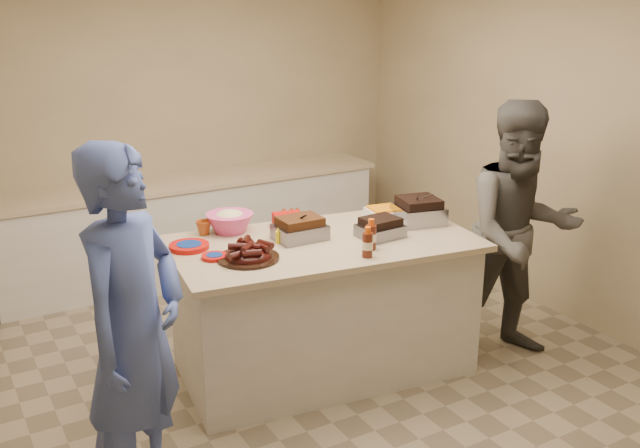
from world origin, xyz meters
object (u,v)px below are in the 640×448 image
mustard_bottle (278,243)px  guest_gray (509,352)px  coleslaw_bowl (230,232)px  bbq_bottle_a (367,257)px  plastic_cup (204,235)px  bbq_bottle_b (371,249)px  rib_platter (248,259)px  roasting_pan (418,222)px  island (324,368)px

mustard_bottle → guest_gray: 1.93m
coleslaw_bowl → bbq_bottle_a: 1.03m
plastic_cup → guest_gray: plastic_cup is taller
bbq_bottle_a → plastic_cup: 1.16m
mustard_bottle → guest_gray: size_ratio=0.06×
bbq_bottle_b → guest_gray: bearing=-8.8°
coleslaw_bowl → rib_platter: bearing=-102.0°
roasting_pan → bbq_bottle_a: bbq_bottle_a is taller
bbq_bottle_b → mustard_bottle: bearing=138.7°
bbq_bottle_b → plastic_cup: size_ratio=1.91×
rib_platter → bbq_bottle_a: (0.66, -0.33, -0.00)m
island → bbq_bottle_b: bbq_bottle_b is taller
bbq_bottle_b → mustard_bottle: size_ratio=1.87×
bbq_bottle_a → coleslaw_bowl: bearing=121.5°
bbq_bottle_a → guest_gray: (1.22, -0.07, -0.95)m
island → bbq_bottle_b: size_ratio=9.95×
guest_gray → plastic_cup: bearing=172.9°
roasting_pan → mustard_bottle: size_ratio=2.90×
rib_platter → roasting_pan: rib_platter is taller
rib_platter → bbq_bottle_a: bearing=-26.7°
plastic_cup → guest_gray: 2.37m
island → guest_gray: island is taller
island → rib_platter: size_ratio=5.22×
coleslaw_bowl → plastic_cup: coleslaw_bowl is taller
roasting_pan → island: bearing=-167.5°
island → roasting_pan: size_ratio=6.42×
plastic_cup → bbq_bottle_b: bearing=-44.8°
rib_platter → guest_gray: rib_platter is taller
island → rib_platter: (-0.58, -0.07, 0.95)m
rib_platter → plastic_cup: (-0.06, 0.58, -0.00)m
rib_platter → plastic_cup: bearing=95.8°
bbq_bottle_b → island: bearing=120.2°
coleslaw_bowl → mustard_bottle: coleslaw_bowl is taller
roasting_pan → mustard_bottle: bearing=-173.0°
bbq_bottle_a → bbq_bottle_b: bbq_bottle_b is taller
coleslaw_bowl → mustard_bottle: 0.41m
mustard_bottle → plastic_cup: size_ratio=1.02×
rib_platter → plastic_cup: size_ratio=3.65×
island → bbq_bottle_b: 1.01m
mustard_bottle → guest_gray: (1.58, -0.58, -0.95)m
bbq_bottle_a → guest_gray: bbq_bottle_a is taller
island → coleslaw_bowl: bearing=141.6°
mustard_bottle → guest_gray: mustard_bottle is taller
bbq_bottle_a → rib_platter: bearing=153.3°
rib_platter → island: bearing=7.2°
island → mustard_bottle: 0.99m
rib_platter → guest_gray: bearing=-12.0°
island → guest_gray: 1.38m
bbq_bottle_b → plastic_cup: bbq_bottle_b is taller
rib_platter → roasting_pan: size_ratio=1.23×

